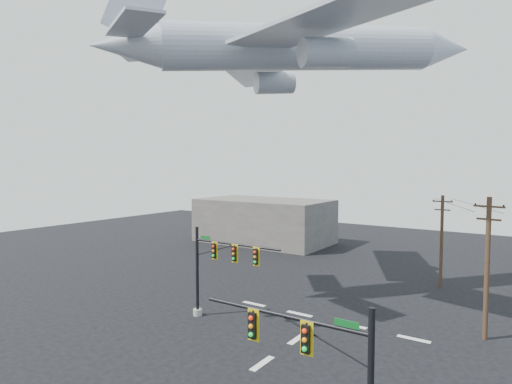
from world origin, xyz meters
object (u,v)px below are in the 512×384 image
Objects in this scene: signal_mast_far at (216,268)px; utility_pole_b at (442,239)px; airliner at (301,49)px; utility_pole_a at (487,266)px; signal_mast_near at (327,383)px.

signal_mast_far is 0.89× the size of utility_pole_b.
utility_pole_a is at bearing -56.50° from airliner.
signal_mast_far is at bearing -153.53° from airliner.
signal_mast_near is at bearing -88.78° from utility_pole_b.
signal_mast_near is at bearing -37.05° from signal_mast_far.
utility_pole_b is at bearing 93.09° from signal_mast_near.
utility_pole_a is at bearing 79.21° from signal_mast_near.
airliner is (2.02, 8.40, 16.42)m from signal_mast_far.
signal_mast_far is at bearing -145.61° from utility_pole_a.
utility_pole_b reaches higher than signal_mast_near.
utility_pole_b is (-4.59, 10.68, -0.37)m from utility_pole_a.
utility_pole_a is (15.83, 6.83, 0.96)m from signal_mast_far.
signal_mast_near is 0.86× the size of utility_pole_b.
utility_pole_a is 11.63m from utility_pole_b.
signal_mast_far is 17.26m from utility_pole_a.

